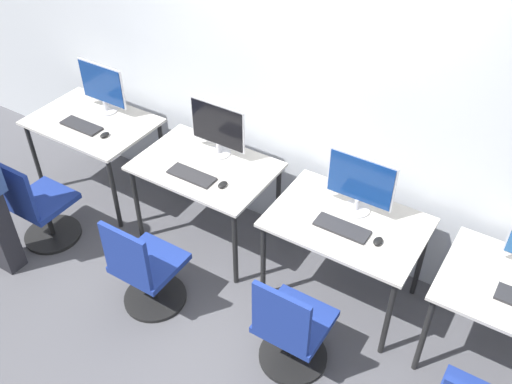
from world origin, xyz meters
The scene contains 17 objects.
ground_plane centered at (0.00, 0.00, 0.00)m, with size 20.00×20.00×0.00m, color #4C4C51.
wall_back centered at (0.00, 0.87, 1.40)m, with size 12.00×0.05×2.80m.
desk_far_left centered at (-1.84, 0.37, 0.67)m, with size 1.08×0.74×0.76m.
monitor_far_left centered at (-1.84, 0.56, 1.00)m, with size 0.49×0.20×0.45m.
keyboard_far_left centered at (-1.84, 0.25, 0.77)m, with size 0.38×0.14×0.02m.
mouse_far_left centered at (-1.56, 0.25, 0.77)m, with size 0.06×0.09×0.03m.
office_chair_far_left centered at (-1.76, -0.41, 0.34)m, with size 0.48×0.48×0.86m.
desk_left centered at (-0.61, 0.37, 0.67)m, with size 1.08×0.74×0.76m.
monitor_left centered at (-0.61, 0.56, 1.00)m, with size 0.49×0.20×0.45m.
keyboard_left centered at (-0.61, 0.20, 0.77)m, with size 0.38×0.14×0.02m.
mouse_left centered at (-0.34, 0.23, 0.77)m, with size 0.06×0.09×0.03m.
office_chair_left centered at (-0.56, -0.48, 0.34)m, with size 0.48×0.48×0.86m.
desk_right centered at (0.61, 0.37, 0.67)m, with size 1.08×0.74×0.76m.
monitor_right centered at (0.61, 0.52, 1.00)m, with size 0.49×0.20×0.45m.
keyboard_right centered at (0.61, 0.28, 0.77)m, with size 0.38×0.14×0.02m.
mouse_right centered at (0.88, 0.28, 0.77)m, with size 0.06×0.09×0.03m.
office_chair_right centered at (0.60, -0.38, 0.34)m, with size 0.48×0.48×0.86m.
Camera 1 is at (1.64, -2.45, 3.43)m, focal length 40.00 mm.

